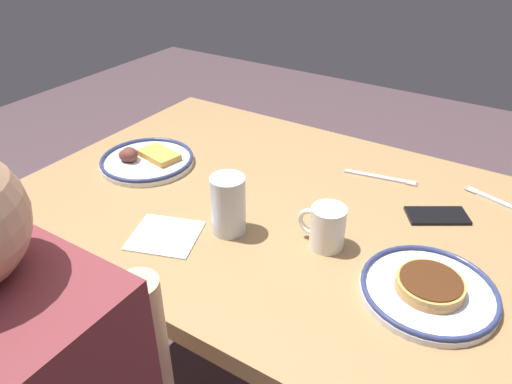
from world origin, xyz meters
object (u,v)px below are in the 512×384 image
Objects in this scene: cell_phone at (437,216)px; fork_near at (381,177)px; plate_center_pancakes at (429,289)px; coffee_mug at (326,226)px; paper_napkin at (165,236)px; fork_far at (498,201)px; plate_near_main at (146,160)px; drinking_glass at (228,207)px.

fork_near is at bearing -62.99° from cell_phone.
plate_center_pancakes is 2.38× the size of coffee_mug.
cell_phone is at bearing 149.49° from fork_near.
paper_napkin is 0.61m from fork_near.
fork_near reaches higher than paper_napkin.
plate_center_pancakes is at bearing 82.17° from fork_far.
plate_near_main is at bearing -19.58° from cell_phone.
plate_near_main is 1.90× the size of drinking_glass.
drinking_glass is 0.98× the size of cell_phone.
fork_far is at bearing -127.06° from coffee_mug.
fork_near is 1.12× the size of fork_far.
plate_near_main reaches higher than paper_napkin.
drinking_glass reaches higher than cell_phone.
plate_near_main is 0.41m from drinking_glass.
cell_phone is 0.19m from fork_far.
drinking_glass is at bearing -138.08° from paper_napkin.
plate_center_pancakes reaches higher than fork_far.
plate_center_pancakes is 0.58m from paper_napkin.
plate_near_main is at bearing -6.27° from coffee_mug.
fork_far is at bearing -137.88° from paper_napkin.
paper_napkin is at bearing 6.67° from cell_phone.
cell_phone is at bearing -167.11° from plate_near_main.
drinking_glass is at bearing 42.17° from fork_far.
fork_far is (-0.11, -0.15, -0.00)m from cell_phone.
drinking_glass is (-0.39, 0.13, 0.05)m from plate_near_main.
paper_napkin is at bearing 27.35° from coffee_mug.
fork_near and fork_far have the same top height.
paper_napkin is 0.75× the size of fork_near.
fork_far is (-0.29, -0.04, 0.00)m from fork_near.
paper_napkin is (0.32, 0.17, -0.05)m from coffee_mug.
drinking_glass is 0.71× the size of fork_near.
cell_phone is 0.96× the size of paper_napkin.
paper_napkin is at bearing 13.11° from plate_center_pancakes.
cell_phone is (0.06, -0.28, -0.01)m from plate_center_pancakes.
plate_center_pancakes reaches higher than paper_napkin.
cell_phone is (-0.40, -0.31, -0.06)m from drinking_glass.
plate_center_pancakes is 1.84× the size of cell_phone.
fork_near is (0.24, -0.39, -0.01)m from plate_center_pancakes.
drinking_glass reaches higher than plate_center_pancakes.
coffee_mug is 0.74× the size of paper_napkin.
plate_center_pancakes is 0.45m from fork_near.
coffee_mug is 0.22m from drinking_glass.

